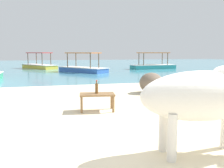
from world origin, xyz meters
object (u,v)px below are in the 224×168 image
object	(u,v)px
cow	(206,97)
bottle	(97,88)
boat_teal	(153,65)
boat_blue	(83,68)
low_bench_table	(97,96)
boat_yellow	(39,65)

from	to	relation	value
cow	bottle	size ratio (longest dim) A/B	6.80
boat_teal	cow	bearing A→B (deg)	61.03
bottle	boat_blue	world-z (taller)	boat_blue
bottle	boat_teal	world-z (taller)	boat_teal
low_bench_table	cow	bearing A→B (deg)	-64.66
low_bench_table	bottle	world-z (taller)	bottle
cow	boat_teal	distance (m)	17.31
cow	low_bench_table	size ratio (longest dim) A/B	2.46
boat_yellow	low_bench_table	bearing A→B (deg)	-26.44
cow	boat_teal	world-z (taller)	boat_teal
bottle	boat_teal	bearing A→B (deg)	60.79
boat_blue	boat_teal	world-z (taller)	same
cow	boat_yellow	distance (m)	18.89
boat_blue	boat_teal	xyz separation A→B (m)	(5.92, 1.88, 0.00)
bottle	boat_blue	distance (m)	11.48
boat_teal	bottle	bearing A→B (deg)	54.26
boat_teal	boat_blue	bearing A→B (deg)	11.12
bottle	boat_blue	bearing A→B (deg)	82.52
bottle	boat_teal	size ratio (longest dim) A/B	0.08
boat_blue	boat_yellow	xyz separation A→B (m)	(-2.80, 4.65, 0.00)
low_bench_table	boat_blue	distance (m)	11.49
boat_blue	boat_teal	size ratio (longest dim) A/B	0.97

